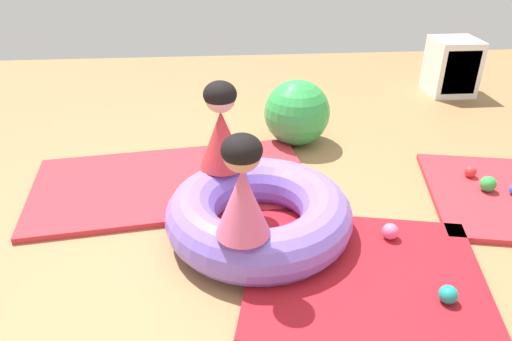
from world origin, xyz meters
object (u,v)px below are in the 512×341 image
Objects in this scene: play_ball_green at (488,184)px; play_ball_teal at (448,294)px; exercise_ball_large at (297,113)px; play_ball_red at (470,172)px; child_in_red at (221,127)px; play_ball_yellow at (316,231)px; storage_cube at (453,67)px; play_ball_pink at (390,231)px; play_ball_green_second at (250,185)px; inflatable_cushion at (259,214)px; child_in_pink at (242,188)px.

play_ball_green reaches higher than play_ball_teal.
exercise_ball_large reaches higher than play_ball_teal.
play_ball_teal is 1.11× the size of play_ball_red.
child_in_red is 5.06× the size of play_ball_yellow.
play_ball_red is 1.93m from storage_cube.
play_ball_yellow is 0.76m from play_ball_teal.
play_ball_red is (0.69, 1.17, -0.00)m from play_ball_teal.
play_ball_pink is (-0.11, 0.52, 0.00)m from play_ball_teal.
play_ball_green_second is at bearing 128.45° from play_ball_teal.
play_ball_green_second is (-0.34, 0.55, -0.01)m from play_ball_yellow.
child_in_red is 6.01× the size of play_ball_teal.
storage_cube is (1.34, 2.97, 0.19)m from play_ball_teal.
inflatable_cushion is 2.04× the size of exercise_ball_large.
child_in_red is 1.03× the size of exercise_ball_large.
child_in_red reaches higher than child_in_pink.
play_ball_pink is (0.85, 0.23, -0.47)m from child_in_pink.
play_ball_pink is at bearing -140.70° from play_ball_red.
child_in_red is at bearing 152.78° from play_ball_pink.
child_in_red reaches higher than play_ball_green_second.
child_in_pink is at bearing -151.92° from play_ball_red.
play_ball_pink reaches higher than play_ball_green_second.
storage_cube is at bearing -6.23° from child_in_pink.
play_ball_green_second is 0.16× the size of storage_cube.
child_in_pink reaches higher than play_ball_green.
play_ball_green reaches higher than play_ball_red.
child_in_pink reaches higher than inflatable_cushion.
exercise_ball_large is (0.44, 0.81, 0.18)m from play_ball_green_second.
child_in_red is 5.15× the size of play_ball_green.
storage_cube is (2.39, 1.97, -0.28)m from child_in_red.
play_ball_green is 1.17× the size of play_ball_teal.
play_ball_teal reaches higher than play_ball_red.
exercise_ball_large is at bearing 103.12° from play_ball_pink.
play_ball_yellow is 1.17× the size of play_ball_green_second.
play_ball_pink is 0.96m from play_ball_green_second.
exercise_ball_large reaches higher than inflatable_cushion.
play_ball_green_second is at bearing -177.43° from play_ball_red.
play_ball_green is 1.15× the size of play_ball_green_second.
child_in_red is 1.81m from play_ball_red.
inflatable_cushion is 0.34m from play_ball_yellow.
play_ball_yellow is 1.38m from exercise_ball_large.
play_ball_green_second is at bearing -139.85° from storage_cube.
child_in_red is (-0.20, 0.34, 0.41)m from inflatable_cushion.
play_ball_yellow is 1.14× the size of play_ball_pink.
play_ball_pink reaches higher than play_ball_red.
play_ball_pink is (0.74, -0.15, -0.06)m from inflatable_cushion.
play_ball_green_second is at bearing -118.37° from exercise_ball_large.
storage_cube is (0.63, 1.99, 0.19)m from play_ball_green.
play_ball_red is (-0.02, 0.19, -0.01)m from play_ball_green.
play_ball_green_second reaches higher than play_ball_red.
play_ball_yellow is (0.43, 0.26, -0.46)m from child_in_pink.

